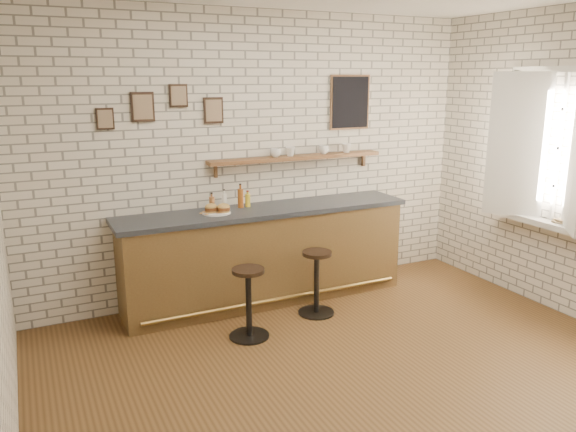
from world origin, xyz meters
name	(u,v)px	position (x,y,z in m)	size (l,w,h in m)	color
ground	(356,370)	(0.00, 0.00, 0.00)	(5.00, 5.00, 0.00)	brown
bar_counter	(266,254)	(-0.06, 1.70, 0.51)	(3.10, 0.65, 1.01)	brown
sandwich_plate	(216,213)	(-0.60, 1.69, 1.02)	(0.28, 0.28, 0.01)	white
ciabatta_sandwich	(217,208)	(-0.59, 1.69, 1.06)	(0.26, 0.18, 0.08)	tan
potato_chips	(215,212)	(-0.61, 1.69, 1.02)	(0.27, 0.18, 0.00)	#D5954B
bitters_bottle_brown	(212,203)	(-0.59, 1.83, 1.08)	(0.06, 0.06, 0.18)	brown
bitters_bottle_white	(224,201)	(-0.46, 1.83, 1.09)	(0.05, 0.05, 0.21)	white
bitters_bottle_amber	(241,198)	(-0.28, 1.83, 1.11)	(0.06, 0.06, 0.25)	#944B18
condiment_bottle_yellow	(248,200)	(-0.20, 1.83, 1.08)	(0.05, 0.05, 0.17)	yellow
bar_stool_left	(249,301)	(-0.56, 0.95, 0.35)	(0.37, 0.37, 0.66)	black
bar_stool_right	(317,281)	(0.25, 1.14, 0.35)	(0.36, 0.36, 0.65)	black
wall_shelf	(297,158)	(0.40, 1.90, 1.48)	(2.00, 0.18, 0.18)	brown
shelf_cup_a	(276,153)	(0.15, 1.90, 1.55)	(0.12, 0.12, 0.09)	white
shelf_cup_b	(290,152)	(0.32, 1.90, 1.55)	(0.11, 0.11, 0.10)	white
shelf_cup_c	(324,150)	(0.73, 1.90, 1.55)	(0.12, 0.12, 0.09)	white
shelf_cup_d	(346,148)	(1.02, 1.90, 1.55)	(0.11, 0.11, 0.10)	white
back_wall_decor	(279,104)	(0.23, 1.98, 2.05)	(2.96, 0.02, 0.56)	black
window_sill	(546,223)	(2.40, 0.30, 0.90)	(0.20, 1.35, 0.06)	white
casement_window	(551,149)	(2.36, 0.30, 1.65)	(0.40, 1.30, 1.56)	white
book_lower	(562,224)	(2.38, 0.09, 0.94)	(0.18, 0.24, 0.02)	tan
book_upper	(562,222)	(2.38, 0.10, 0.96)	(0.16, 0.22, 0.02)	tan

